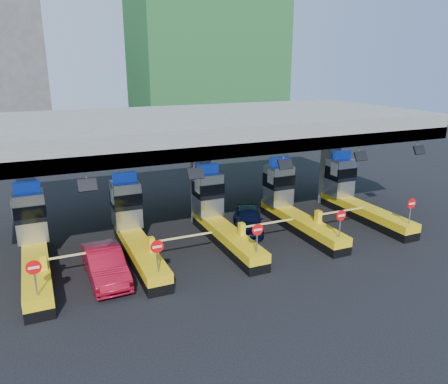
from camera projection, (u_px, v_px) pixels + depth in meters
name	position (u px, v px, depth m)	size (l,w,h in m)	color
ground	(220.00, 239.00, 25.78)	(120.00, 120.00, 0.00)	black
toll_canopy	(201.00, 129.00, 26.54)	(28.00, 12.09, 7.00)	slate
toll_lane_far_left	(33.00, 242.00, 21.73)	(4.43, 8.00, 4.16)	black
toll_lane_left	(133.00, 228.00, 23.68)	(4.43, 8.00, 4.16)	black
toll_lane_center	(218.00, 215.00, 25.62)	(4.43, 8.00, 4.16)	black
toll_lane_right	(290.00, 204.00, 27.57)	(4.43, 8.00, 4.16)	black
toll_lane_far_right	(353.00, 195.00, 29.52)	(4.43, 8.00, 4.16)	black
bg_building_scaffold	(206.00, 29.00, 54.48)	(18.00, 12.00, 28.00)	#1E5926
van	(248.00, 219.00, 26.88)	(1.73, 4.31, 1.47)	black
red_car	(105.00, 264.00, 20.77)	(1.63, 4.68, 1.54)	maroon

